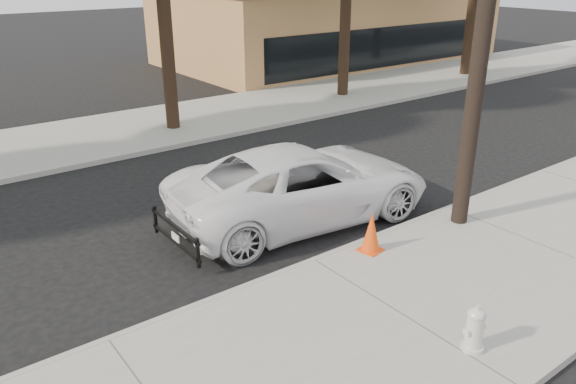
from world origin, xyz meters
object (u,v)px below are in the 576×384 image
object	(u,v)px
utility_pole	(487,0)
fire_hydrant	(474,330)
traffic_cone	(371,233)
police_cruiser	(302,183)

from	to	relation	value
utility_pole	fire_hydrant	bearing A→B (deg)	-140.49
utility_pole	fire_hydrant	distance (m)	6.14
traffic_cone	fire_hydrant	bearing A→B (deg)	-107.41
police_cruiser	fire_hydrant	bearing A→B (deg)	175.77
police_cruiser	traffic_cone	size ratio (longest dim) A/B	7.40
utility_pole	police_cruiser	world-z (taller)	utility_pole
utility_pole	police_cruiser	distance (m)	5.18
utility_pole	traffic_cone	distance (m)	4.85
police_cruiser	traffic_cone	world-z (taller)	police_cruiser
utility_pole	traffic_cone	world-z (taller)	utility_pole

